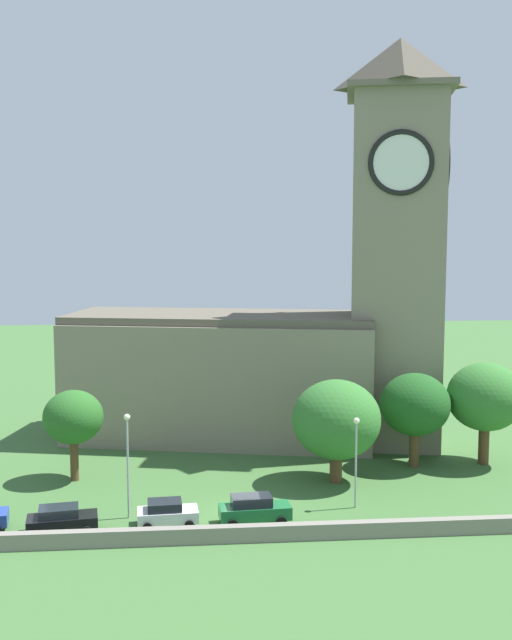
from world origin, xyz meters
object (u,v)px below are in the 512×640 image
object	(u,v)px
church	(287,326)
car_green	(254,509)
tree_riverside_west	(485,397)
tree_riverside_east	(415,405)
streetlamp_west_mid	(128,449)
tree_churchyard	(336,420)
car_black	(61,519)
tree_by_tower	(73,418)
car_white	(167,513)
streetlamp_central	(356,447)

from	to	relation	value
church	car_green	world-z (taller)	church
car_green	tree_riverside_west	distance (m)	23.94
church	car_green	size ratio (longest dim) A/B	7.47
tree_riverside_east	streetlamp_west_mid	bearing A→B (deg)	-157.16
tree_riverside_east	tree_churchyard	xyz separation A→B (m)	(-7.27, -3.42, -0.26)
church	car_black	bearing A→B (deg)	-129.34
car_green	tree_churchyard	xyz separation A→B (m)	(7.08, 7.86, 4.02)
church	streetlamp_west_mid	size ratio (longest dim) A/B	5.04
tree_by_tower	tree_churchyard	xyz separation A→B (m)	(20.38, -2.29, -0.06)
car_white	tree_by_tower	bearing A→B (deg)	126.98
tree_riverside_east	car_green	bearing A→B (deg)	-141.84
tree_by_tower	streetlamp_west_mid	bearing A→B (deg)	-60.13
car_black	car_green	size ratio (longest dim) A/B	0.96
streetlamp_central	car_green	bearing A→B (deg)	-163.19
car_white	tree_riverside_east	xyz separation A→B (m)	(20.15, 11.09, 4.40)
streetlamp_west_mid	streetlamp_central	xyz separation A→B (m)	(15.82, 0.55, -0.42)
car_green	tree_riverside_east	world-z (taller)	tree_riverside_east
car_white	car_black	bearing A→B (deg)	-174.77
tree_by_tower	tree_riverside_east	bearing A→B (deg)	2.34
church	tree_by_tower	size ratio (longest dim) A/B	5.08
streetlamp_west_mid	church	bearing A→B (deg)	55.24
church	tree_by_tower	world-z (taller)	church
tree_churchyard	car_white	bearing A→B (deg)	-149.22
car_white	tree_by_tower	world-z (taller)	tree_by_tower
tree_churchyard	tree_by_tower	bearing A→B (deg)	173.60
car_green	tree_churchyard	size ratio (longest dim) A/B	0.60
streetlamp_west_mid	tree_riverside_west	world-z (taller)	tree_riverside_west
car_white	car_green	distance (m)	5.80
tree_riverside_west	tree_churchyard	distance (m)	13.87
church	tree_riverside_west	distance (m)	18.84
church	streetlamp_central	distance (m)	19.88
car_green	tree_riverside_west	bearing A→B (deg)	29.45
car_green	tree_riverside_east	size ratio (longest dim) A/B	0.62
car_green	car_white	bearing A→B (deg)	178.14
tree_by_tower	tree_churchyard	distance (m)	20.51
tree_riverside_west	car_green	bearing A→B (deg)	-150.55
car_white	tree_churchyard	world-z (taller)	tree_churchyard
car_black	tree_riverside_west	world-z (taller)	tree_riverside_west
tree_riverside_west	tree_riverside_east	size ratio (longest dim) A/B	1.09
streetlamp_central	tree_riverside_west	bearing A→B (deg)	35.49
tree_riverside_west	tree_churchyard	xyz separation A→B (m)	(-13.35, -3.67, -0.74)
church	car_black	xyz separation A→B (m)	(-17.48, -21.32, -9.94)
tree_by_tower	tree_churchyard	bearing A→B (deg)	-6.40
tree_riverside_west	tree_churchyard	world-z (taller)	tree_riverside_west
car_black	streetlamp_west_mid	bearing A→B (deg)	27.01
tree_churchyard	tree_riverside_west	bearing A→B (deg)	15.39
tree_by_tower	tree_riverside_west	world-z (taller)	tree_riverside_west
car_black	car_white	world-z (taller)	car_black
church	streetlamp_central	xyz separation A→B (m)	(2.49, -18.65, -6.42)
church	streetlamp_west_mid	xyz separation A→B (m)	(-13.33, -19.20, -5.99)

